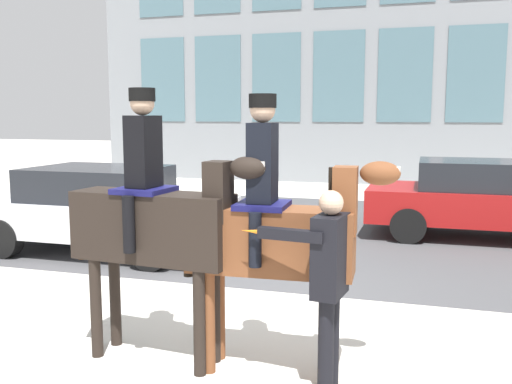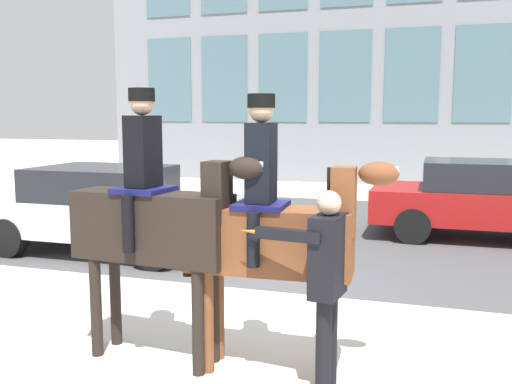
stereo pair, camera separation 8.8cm
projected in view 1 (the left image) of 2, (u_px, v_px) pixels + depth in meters
name	position (u px, v px, depth m)	size (l,w,h in m)	color
ground_plane	(263.00, 303.00, 7.05)	(80.00, 80.00, 0.00)	beige
road_surface	(328.00, 230.00, 11.55)	(19.58, 8.50, 0.01)	#444447
mounted_horse_lead	(156.00, 220.00, 5.26)	(1.98, 0.65, 2.56)	black
mounted_horse_companion	(275.00, 232.00, 5.01)	(1.92, 0.65, 2.49)	brown
pedestrian_bystander	(328.00, 276.00, 4.64)	(0.86, 0.44, 1.72)	black
street_car_near_lane	(102.00, 208.00, 9.69)	(4.28, 2.02, 1.44)	silver
street_car_far_lane	(480.00, 198.00, 10.75)	(4.20, 2.00, 1.47)	maroon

